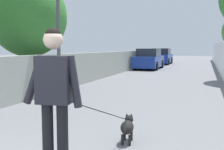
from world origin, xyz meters
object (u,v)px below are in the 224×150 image
(lamp_post, at_px, (58,15))
(person_skateboarder, at_px, (54,92))
(car_near, at_px, (149,59))
(tree_left_near, at_px, (28,17))
(dog, at_px, (127,126))
(car_far, at_px, (162,57))

(lamp_post, xyz_separation_m, person_skateboarder, (-5.38, -3.05, -1.58))
(car_near, bearing_deg, tree_left_near, 168.26)
(dog, distance_m, car_far, 22.66)
(dog, bearing_deg, car_near, 10.02)
(tree_left_near, height_order, dog, tree_left_near)
(car_near, bearing_deg, lamp_post, 177.22)
(lamp_post, distance_m, dog, 5.61)
(lamp_post, relative_size, dog, 1.97)
(person_skateboarder, distance_m, dog, 1.90)
(tree_left_near, xyz_separation_m, lamp_post, (-0.86, -1.79, -0.09))
(lamp_post, bearing_deg, tree_left_near, 64.29)
(dog, height_order, car_near, car_near)
(car_near, relative_size, car_far, 1.09)
(person_skateboarder, bearing_deg, car_near, 7.87)
(dog, relative_size, car_near, 0.46)
(lamp_post, distance_m, car_near, 12.53)
(person_skateboarder, relative_size, car_near, 0.41)
(tree_left_near, relative_size, car_near, 1.02)
(person_skateboarder, relative_size, car_far, 0.45)
(person_skateboarder, bearing_deg, tree_left_near, 37.80)
(tree_left_near, bearing_deg, person_skateboarder, -142.20)
(tree_left_near, xyz_separation_m, person_skateboarder, (-6.24, -4.84, -1.67))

